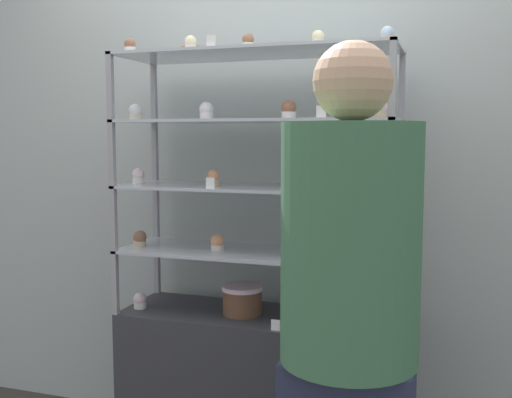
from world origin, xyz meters
TOP-DOWN VIEW (x-y plane):
  - back_wall at (0.00, 0.35)m, footprint 8.00×0.05m
  - display_base at (0.00, 0.00)m, footprint 1.16×0.40m
  - display_riser_lower at (0.00, 0.00)m, footprint 1.16×0.40m
  - display_riser_middle at (0.00, 0.00)m, footprint 1.16×0.40m
  - display_riser_upper at (0.00, 0.00)m, footprint 1.16×0.40m
  - display_riser_top at (0.00, 0.00)m, footprint 1.16×0.40m
  - layer_cake_centerpiece at (-0.06, -0.01)m, footprint 0.17×0.17m
  - sheet_cake_frosted at (0.34, 0.03)m, footprint 0.20×0.18m
  - cupcake_0 at (-0.52, -0.08)m, footprint 0.06×0.06m
  - cupcake_1 at (0.18, -0.07)m, footprint 0.06×0.06m
  - cupcake_2 at (0.54, -0.04)m, footprint 0.06×0.06m
  - price_tag_0 at (0.14, -0.18)m, footprint 0.04×0.00m
  - cupcake_3 at (-0.52, -0.05)m, footprint 0.06×0.06m
  - cupcake_4 at (-0.16, -0.03)m, footprint 0.06×0.06m
  - cupcake_5 at (0.17, -0.08)m, footprint 0.06×0.06m
  - cupcake_6 at (0.53, -0.09)m, footprint 0.06×0.06m
  - price_tag_1 at (0.40, -0.18)m, footprint 0.04×0.00m
  - cupcake_7 at (-0.53, -0.04)m, footprint 0.05×0.05m
  - cupcake_8 at (-0.18, -0.03)m, footprint 0.05×0.05m
  - cupcake_9 at (0.19, -0.05)m, footprint 0.05×0.05m
  - cupcake_10 at (0.51, -0.06)m, footprint 0.05×0.05m
  - price_tag_2 at (-0.13, -0.18)m, footprint 0.04×0.00m
  - cupcake_11 at (-0.53, -0.04)m, footprint 0.06×0.06m
  - cupcake_12 at (-0.19, -0.08)m, footprint 0.06×0.06m
  - cupcake_13 at (0.17, -0.10)m, footprint 0.06×0.06m
  - cupcake_14 at (0.51, -0.07)m, footprint 0.06×0.06m
  - price_tag_3 at (0.31, -0.18)m, footprint 0.04×0.00m
  - cupcake_15 at (-0.52, -0.10)m, footprint 0.05×0.05m
  - cupcake_16 at (-0.25, -0.09)m, footprint 0.05×0.05m
  - cupcake_17 at (-0.01, -0.06)m, footprint 0.05×0.05m
  - cupcake_18 at (0.27, -0.05)m, footprint 0.05×0.05m
  - cupcake_19 at (0.53, -0.05)m, footprint 0.05×0.05m
  - price_tag_4 at (-0.12, -0.18)m, footprint 0.04×0.00m
  - donut_glazed at (-0.30, 0.03)m, footprint 0.12×0.12m
  - customer_figure at (0.51, -0.68)m, footprint 0.40×0.40m

SIDE VIEW (x-z plane):
  - display_base at x=0.00m, z-range 0.00..0.68m
  - price_tag_0 at x=0.14m, z-range 0.68..0.73m
  - cupcake_0 at x=-0.52m, z-range 0.68..0.75m
  - cupcake_1 at x=0.18m, z-range 0.68..0.75m
  - cupcake_2 at x=0.54m, z-range 0.68..0.75m
  - layer_cake_centerpiece at x=-0.06m, z-range 0.68..0.81m
  - customer_figure at x=0.51m, z-range 0.06..1.76m
  - display_riser_lower at x=0.00m, z-range 0.80..1.08m
  - price_tag_1 at x=0.40m, z-range 0.96..1.00m
  - cupcake_3 at x=-0.52m, z-range 0.96..1.02m
  - cupcake_4 at x=-0.16m, z-range 0.96..1.02m
  - cupcake_5 at x=0.17m, z-range 0.96..1.02m
  - cupcake_6 at x=0.53m, z-range 0.96..1.02m
  - display_riser_middle at x=0.00m, z-range 1.08..1.35m
  - price_tag_2 at x=-0.13m, z-range 1.23..1.28m
  - cupcake_7 at x=-0.53m, z-range 1.23..1.30m
  - cupcake_8 at x=-0.18m, z-range 1.23..1.30m
  - cupcake_9 at x=0.19m, z-range 1.23..1.30m
  - cupcake_10 at x=0.51m, z-range 1.23..1.30m
  - sheet_cake_frosted at x=0.34m, z-range 1.23..1.30m
  - back_wall at x=0.00m, z-range 0.00..2.60m
  - display_riser_upper at x=0.00m, z-range 1.35..1.63m
  - price_tag_3 at x=0.31m, z-range 1.51..1.55m
  - cupcake_11 at x=-0.53m, z-range 1.51..1.58m
  - cupcake_12 at x=-0.19m, z-range 1.51..1.58m
  - cupcake_13 at x=0.17m, z-range 1.51..1.58m
  - cupcake_14 at x=0.51m, z-range 1.51..1.58m
  - display_riser_top at x=0.00m, z-range 1.63..1.90m
  - donut_glazed at x=-0.30m, z-range 1.79..1.82m
  - price_tag_4 at x=-0.12m, z-range 1.79..1.83m
  - cupcake_15 at x=-0.52m, z-range 1.78..1.85m
  - cupcake_16 at x=-0.25m, z-range 1.78..1.85m
  - cupcake_17 at x=-0.01m, z-range 1.78..1.85m
  - cupcake_18 at x=0.27m, z-range 1.78..1.85m
  - cupcake_19 at x=0.53m, z-range 1.78..1.85m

